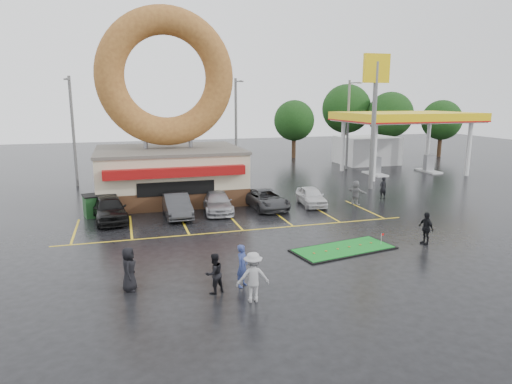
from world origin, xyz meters
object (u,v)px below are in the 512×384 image
object	(u,v)px
car_silver	(218,202)
putting_green	(343,249)
shell_sign	(375,96)
car_dgrey	(177,205)
dumpster	(100,206)
person_blue	(243,266)
donut_shop	(168,138)
streetlight_right	(348,123)
car_grey	(266,199)
car_white	(311,196)
streetlight_mid	(236,125)
streetlight_left	(73,129)
gas_station	(388,133)
person_cameraman	(426,228)
car_black	(110,209)

from	to	relation	value
car_silver	putting_green	size ratio (longest dim) A/B	0.81
shell_sign	car_dgrey	size ratio (longest dim) A/B	2.46
dumpster	putting_green	distance (m)	15.55
person_blue	dumpster	distance (m)	14.35
donut_shop	shell_sign	xyz separation A→B (m)	(16.00, -0.97, 2.91)
streetlight_right	car_silver	xyz separation A→B (m)	(-16.49, -13.92, -4.15)
shell_sign	car_grey	size ratio (longest dim) A/B	2.32
car_white	car_grey	bearing A→B (deg)	-173.45
streetlight_right	streetlight_mid	bearing A→B (deg)	-175.24
putting_green	streetlight_right	bearing A→B (deg)	62.27
streetlight_right	streetlight_left	bearing A→B (deg)	-175.60
dumpster	car_dgrey	bearing A→B (deg)	-31.95
gas_station	streetlight_right	distance (m)	4.26
car_white	putting_green	bearing A→B (deg)	-96.94
car_white	shell_sign	bearing A→B (deg)	36.54
person_cameraman	shell_sign	bearing A→B (deg)	155.82
car_black	car_grey	size ratio (longest dim) A/B	0.99
car_dgrey	putting_green	xyz separation A→B (m)	(7.04, -8.71, -0.67)
car_grey	person_blue	distance (m)	12.90
streetlight_mid	streetlight_right	world-z (taller)	same
streetlight_left	streetlight_right	bearing A→B (deg)	4.40
gas_station	putting_green	world-z (taller)	gas_station
dumpster	putting_green	bearing A→B (deg)	-54.67
gas_station	car_silver	world-z (taller)	gas_station
gas_station	person_blue	xyz separation A→B (m)	(-21.97, -24.93, -2.85)
streetlight_mid	putting_green	xyz separation A→B (m)	(-0.13, -22.07, -4.74)
streetlight_left	car_black	world-z (taller)	streetlight_left
gas_station	shell_sign	bearing A→B (deg)	-128.07
streetlight_mid	car_dgrey	bearing A→B (deg)	-118.22
person_blue	streetlight_left	bearing A→B (deg)	64.00
person_cameraman	putting_green	bearing A→B (deg)	-99.35
car_white	streetlight_right	bearing A→B (deg)	61.04
gas_station	car_white	size ratio (longest dim) A/B	3.67
shell_sign	streetlight_right	distance (m)	10.68
streetlight_mid	putting_green	world-z (taller)	streetlight_mid
streetlight_mid	car_grey	bearing A→B (deg)	-95.39
donut_shop	putting_green	bearing A→B (deg)	-64.06
gas_station	dumpster	world-z (taller)	gas_station
streetlight_right	car_dgrey	xyz separation A→B (m)	(-19.17, -14.36, -4.07)
person_blue	putting_green	distance (m)	6.54
streetlight_mid	person_blue	distance (m)	25.91
gas_station	streetlight_left	xyz separation A→B (m)	(-30.00, -1.02, 1.08)
streetlight_right	car_white	xyz separation A→B (m)	(-9.93, -13.92, -4.15)
dumpster	putting_green	world-z (taller)	dumpster
car_silver	car_black	bearing A→B (deg)	-170.58
shell_sign	car_silver	size ratio (longest dim) A/B	2.44
streetlight_left	person_cameraman	world-z (taller)	streetlight_left
putting_green	shell_sign	bearing A→B (deg)	55.24
streetlight_mid	car_black	xyz separation A→B (m)	(-11.16, -13.33, -4.01)
streetlight_left	person_blue	xyz separation A→B (m)	(8.03, -23.91, -3.93)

